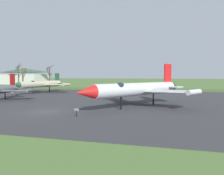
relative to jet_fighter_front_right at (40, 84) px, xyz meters
The scene contains 11 objects.
ground_plane 27.31m from the jet_fighter_front_right, 56.14° to the right, with size 600.00×600.00×0.00m, color #4C6B33.
asphalt_apron 17.84m from the jet_fighter_front_right, 31.06° to the right, with size 107.87×44.91×0.05m, color #333335.
grass_verge_strip 24.66m from the jet_fighter_front_right, 51.87° to the left, with size 167.87×12.00×0.06m, color #415C29.
jet_fighter_front_right is the anchor object (origin of this frame).
info_placard_front_right 8.35m from the jet_fighter_front_right, 98.00° to the right, with size 0.60×0.36×0.86m.
jet_fighter_rear_left 30.05m from the jet_fighter_front_right, 33.63° to the right, with size 13.70×15.52×5.95m.
info_placard_rear_left 31.67m from the jet_fighter_front_right, 50.89° to the right, with size 0.55×0.36×0.86m.
bare_tree_far_left 33.66m from the jet_fighter_front_right, 136.22° to the left, with size 2.14×2.01×8.83m.
bare_tree_left_of_center 28.79m from the jet_fighter_front_right, 134.79° to the left, with size 2.88×2.86×7.08m.
bare_tree_center 27.06m from the jet_fighter_front_right, 116.12° to the left, with size 2.63×2.68×8.23m.
visitor_building 60.24m from the jet_fighter_front_right, 130.44° to the left, with size 24.04×14.11×7.90m.
Camera 1 is at (13.16, -21.02, 4.14)m, focal length 33.20 mm.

